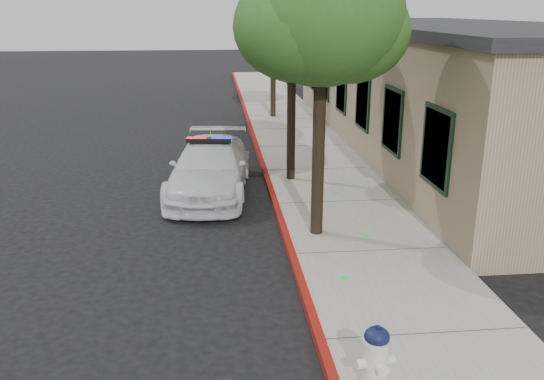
{
  "coord_description": "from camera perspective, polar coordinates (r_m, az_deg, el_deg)",
  "views": [
    {
      "loc": [
        -1.35,
        -9.99,
        4.68
      ],
      "look_at": [
        -0.14,
        2.0,
        0.82
      ],
      "focal_mm": 37.42,
      "sensor_mm": 36.0,
      "label": 1
    }
  ],
  "objects": [
    {
      "name": "ground",
      "position": [
        11.11,
        1.76,
        -7.14
      ],
      "size": [
        120.0,
        120.0,
        0.0
      ],
      "primitive_type": "plane",
      "color": "black",
      "rests_on": "ground"
    },
    {
      "name": "clapboard_building",
      "position": [
        20.78,
        17.3,
        9.93
      ],
      "size": [
        7.3,
        20.89,
        4.24
      ],
      "color": "tan",
      "rests_on": "ground"
    },
    {
      "name": "street_tree_far",
      "position": [
        24.81,
        0.19,
        16.1
      ],
      "size": [
        2.83,
        2.68,
        5.06
      ],
      "rotation": [
        0.0,
        0.0,
        -0.04
      ],
      "color": "black",
      "rests_on": "sidewalk"
    },
    {
      "name": "red_curb",
      "position": [
        13.85,
        0.39,
        -1.62
      ],
      "size": [
        0.14,
        60.0,
        0.16
      ],
      "primitive_type": "cube",
      "color": "maroon",
      "rests_on": "ground"
    },
    {
      "name": "police_car",
      "position": [
        14.95,
        -6.25,
        2.23
      ],
      "size": [
        2.47,
        4.98,
        1.51
      ],
      "rotation": [
        0.0,
        0.0,
        -0.11
      ],
      "color": "silver",
      "rests_on": "ground"
    },
    {
      "name": "street_tree_mid",
      "position": [
        15.25,
        2.1,
        15.76
      ],
      "size": [
        3.02,
        2.78,
        5.3
      ],
      "rotation": [
        0.0,
        0.0,
        -0.35
      ],
      "color": "black",
      "rests_on": "sidewalk"
    },
    {
      "name": "street_tree_near",
      "position": [
        11.21,
        5.07,
        16.44
      ],
      "size": [
        3.43,
        3.13,
        5.74
      ],
      "rotation": [
        0.0,
        0.0,
        -0.36
      ],
      "color": "black",
      "rests_on": "sidewalk"
    },
    {
      "name": "fire_hydrant",
      "position": [
        7.35,
        10.4,
        -16.3
      ],
      "size": [
        0.51,
        0.44,
        0.89
      ],
      "rotation": [
        0.0,
        0.0,
        0.15
      ],
      "color": "white",
      "rests_on": "sidewalk"
    },
    {
      "name": "sidewalk",
      "position": [
        14.09,
        6.63,
        -1.42
      ],
      "size": [
        3.2,
        60.0,
        0.15
      ],
      "primitive_type": "cube",
      "color": "gray",
      "rests_on": "ground"
    }
  ]
}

